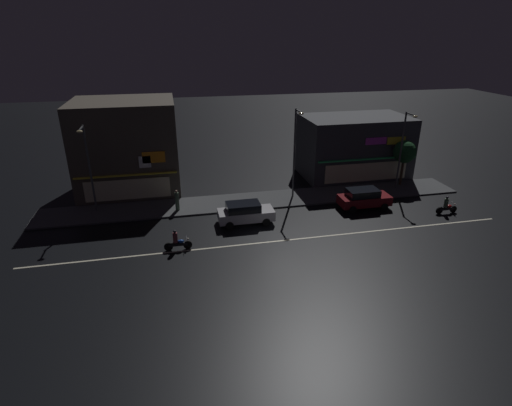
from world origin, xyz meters
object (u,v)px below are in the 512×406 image
(streetlamp_mid, at_px, (295,147))
(parked_car_near_kerb, at_px, (364,198))
(pedestrian_on_sidewalk, at_px, (177,201))
(parked_car_trailing, at_px, (245,213))
(motorcycle_following, at_px, (177,242))
(motorcycle_lead, at_px, (447,206))
(streetlamp_west, at_px, (88,163))
(traffic_cone, at_px, (235,215))
(streetlamp_east, at_px, (403,145))

(streetlamp_mid, xyz_separation_m, parked_car_near_kerb, (5.16, -3.29, -3.82))
(pedestrian_on_sidewalk, distance_m, parked_car_trailing, 6.06)
(motorcycle_following, bearing_deg, motorcycle_lead, 8.50)
(pedestrian_on_sidewalk, distance_m, motorcycle_lead, 22.08)
(streetlamp_west, bearing_deg, parked_car_trailing, -20.23)
(motorcycle_lead, distance_m, traffic_cone, 17.27)
(traffic_cone, bearing_deg, parked_car_near_kerb, -0.71)
(pedestrian_on_sidewalk, relative_size, traffic_cone, 3.19)
(pedestrian_on_sidewalk, bearing_deg, streetlamp_west, 97.17)
(streetlamp_west, distance_m, streetlamp_east, 26.92)
(motorcycle_lead, bearing_deg, streetlamp_mid, 153.66)
(parked_car_trailing, xyz_separation_m, motorcycle_lead, (16.42, -1.72, -0.24))
(streetlamp_west, bearing_deg, pedestrian_on_sidewalk, -8.55)
(parked_car_trailing, xyz_separation_m, motorcycle_following, (-5.32, -3.18, -0.24))
(streetlamp_mid, relative_size, motorcycle_lead, 4.10)
(streetlamp_west, xyz_separation_m, parked_car_near_kerb, (21.94, -3.47, -3.47))
(streetlamp_west, height_order, streetlamp_east, streetlamp_east)
(pedestrian_on_sidewalk, xyz_separation_m, motorcycle_following, (-0.24, -6.48, -0.32))
(parked_car_near_kerb, bearing_deg, motorcycle_following, -165.70)
(parked_car_near_kerb, distance_m, motorcycle_lead, 6.61)
(streetlamp_mid, relative_size, traffic_cone, 14.18)
(streetlamp_mid, relative_size, streetlamp_east, 1.09)
(streetlamp_east, distance_m, pedestrian_on_sidewalk, 20.67)
(pedestrian_on_sidewalk, distance_m, motorcycle_following, 6.49)
(parked_car_near_kerb, distance_m, parked_car_trailing, 10.36)
(streetlamp_mid, distance_m, pedestrian_on_sidewalk, 10.94)
(parked_car_trailing, bearing_deg, streetlamp_mid, -141.56)
(parked_car_trailing, bearing_deg, traffic_cone, -55.88)
(streetlamp_mid, xyz_separation_m, streetlamp_east, (10.13, -0.13, -0.33))
(streetlamp_east, bearing_deg, motorcycle_lead, -78.87)
(pedestrian_on_sidewalk, bearing_deg, traffic_cone, -102.21)
(streetlamp_east, height_order, motorcycle_lead, streetlamp_east)
(parked_car_near_kerb, relative_size, parked_car_trailing, 1.00)
(motorcycle_lead, xyz_separation_m, motorcycle_following, (-21.74, -1.46, 0.00))
(streetlamp_west, height_order, parked_car_trailing, streetlamp_west)
(pedestrian_on_sidewalk, xyz_separation_m, parked_car_trailing, (5.08, -3.30, -0.09))
(streetlamp_west, xyz_separation_m, pedestrian_on_sidewalk, (6.54, -0.98, -3.38))
(traffic_cone, bearing_deg, parked_car_trailing, -55.88)
(streetlamp_east, height_order, pedestrian_on_sidewalk, streetlamp_east)
(parked_car_trailing, bearing_deg, motorcycle_lead, 174.01)
(streetlamp_west, height_order, pedestrian_on_sidewalk, streetlamp_west)
(streetlamp_west, relative_size, pedestrian_on_sidewalk, 4.06)
(streetlamp_east, height_order, traffic_cone, streetlamp_east)
(motorcycle_following, xyz_separation_m, traffic_cone, (4.68, 4.12, -0.36))
(streetlamp_east, bearing_deg, streetlamp_mid, 179.26)
(streetlamp_mid, distance_m, traffic_cone, 7.95)
(streetlamp_mid, xyz_separation_m, motorcycle_lead, (11.25, -5.82, -4.06))
(pedestrian_on_sidewalk, distance_m, traffic_cone, 5.07)
(parked_car_near_kerb, bearing_deg, streetlamp_west, 171.00)
(streetlamp_mid, height_order, motorcycle_following, streetlamp_mid)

